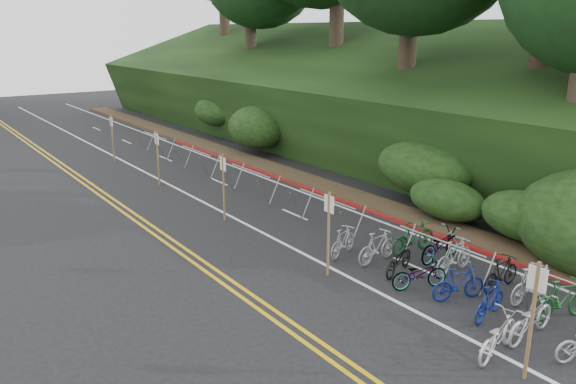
% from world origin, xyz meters
% --- Properties ---
extents(ground, '(120.00, 120.00, 0.00)m').
position_xyz_m(ground, '(0.00, 0.00, 0.00)').
color(ground, black).
rests_on(ground, ground).
extents(road_markings, '(7.47, 80.00, 0.01)m').
position_xyz_m(road_markings, '(0.63, 10.10, 0.00)').
color(road_markings, gold).
rests_on(road_markings, ground).
extents(red_curb, '(0.25, 28.00, 0.10)m').
position_xyz_m(red_curb, '(5.70, 12.00, 0.05)').
color(red_curb, maroon).
rests_on(red_curb, ground).
extents(embankment, '(14.30, 48.14, 9.11)m').
position_xyz_m(embankment, '(12.96, 19.04, 2.57)').
color(embankment, black).
rests_on(embankment, ground).
extents(bike_racks_rest, '(1.14, 23.00, 1.17)m').
position_xyz_m(bike_racks_rest, '(3.00, 13.00, 0.85)').
color(bike_racks_rest, gray).
rests_on(bike_racks_rest, ground).
extents(signpost_near, '(0.08, 0.40, 2.55)m').
position_xyz_m(signpost_near, '(0.65, -1.19, 1.46)').
color(signpost_near, brown).
rests_on(signpost_near, ground).
extents(signposts_rest, '(0.08, 18.40, 2.50)m').
position_xyz_m(signposts_rest, '(0.60, 14.00, 1.43)').
color(signposts_rest, brown).
rests_on(signposts_rest, ground).
extents(bike_front, '(0.98, 1.89, 0.95)m').
position_xyz_m(bike_front, '(0.95, -0.32, 0.47)').
color(bike_front, beige).
rests_on(bike_front, ground).
extents(bike_valet, '(3.13, 10.55, 1.09)m').
position_xyz_m(bike_valet, '(3.02, 1.49, 0.48)').
color(bike_valet, maroon).
rests_on(bike_valet, ground).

